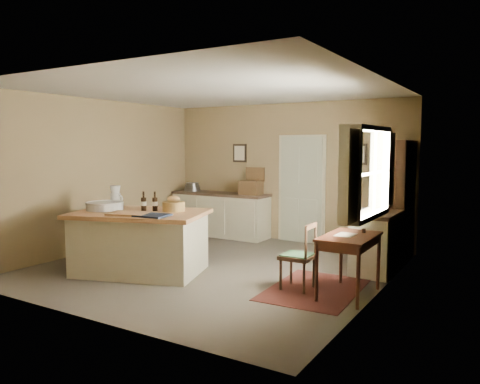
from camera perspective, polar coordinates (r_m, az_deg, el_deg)
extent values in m
plane|color=#60574A|center=(7.33, -3.10, -9.16)|extent=(5.00, 5.00, 0.00)
cube|color=olive|center=(9.27, 5.60, 2.40)|extent=(5.00, 0.10, 2.70)
cube|color=olive|center=(5.24, -18.76, -0.37)|extent=(5.00, 0.10, 2.70)
cube|color=olive|center=(8.76, -16.80, 2.00)|extent=(0.10, 5.00, 2.70)
cube|color=olive|center=(6.06, 16.76, 0.47)|extent=(0.10, 5.00, 2.70)
plane|color=silver|center=(7.13, -3.22, 12.31)|extent=(5.00, 5.00, 0.00)
cube|color=#AFB396|center=(9.12, 7.48, 0.47)|extent=(0.97, 0.06, 2.11)
cube|color=black|center=(9.74, -0.03, 4.77)|extent=(0.32, 0.02, 0.38)
cube|color=beige|center=(9.73, -0.07, 4.76)|extent=(0.24, 0.01, 0.30)
cube|color=black|center=(8.71, 14.22, 4.48)|extent=(0.32, 0.02, 0.38)
cube|color=beige|center=(8.70, 14.20, 4.48)|extent=(0.24, 0.01, 0.30)
cube|color=beige|center=(5.94, 15.02, -2.80)|extent=(0.25, 1.32, 0.06)
cube|color=beige|center=(5.88, 15.29, 7.48)|extent=(0.25, 1.32, 0.06)
cube|color=white|center=(5.85, 16.28, 2.27)|extent=(0.01, 1.20, 1.00)
cube|color=beige|center=(5.08, 13.51, 1.85)|extent=(0.04, 0.35, 1.00)
cube|color=beige|center=(6.66, 17.81, 2.61)|extent=(0.04, 0.35, 1.00)
cube|color=beige|center=(7.10, -12.07, -6.24)|extent=(2.01, 1.59, 0.85)
cube|color=#A67345|center=(7.02, -12.15, -2.60)|extent=(2.18, 1.75, 0.06)
cylinder|color=white|center=(7.33, -16.16, -1.68)|extent=(0.55, 0.55, 0.11)
cube|color=#A67345|center=(6.74, -13.38, -2.58)|extent=(0.64, 0.54, 0.03)
cube|color=black|center=(6.52, -10.63, -2.82)|extent=(0.47, 0.40, 0.02)
cylinder|color=olive|center=(6.97, -8.09, -1.76)|extent=(0.33, 0.33, 0.14)
cylinder|color=black|center=(7.07, -11.67, -1.10)|extent=(0.08, 0.08, 0.29)
cylinder|color=black|center=(7.02, -10.33, -1.12)|extent=(0.08, 0.08, 0.29)
cube|color=beige|center=(9.77, -2.39, -2.86)|extent=(2.08, 0.57, 0.85)
cube|color=#332319|center=(9.71, -2.40, -0.24)|extent=(2.12, 0.60, 0.05)
cube|color=#462E18|center=(9.32, 1.33, 0.53)|extent=(0.42, 0.31, 0.28)
cylinder|color=#59544F|center=(10.12, -5.84, 0.63)|extent=(0.35, 0.35, 0.18)
cube|color=#441811|center=(6.32, 9.08, -11.63)|extent=(1.17, 1.65, 0.01)
cube|color=#391A0F|center=(5.99, 13.20, -5.31)|extent=(0.59, 0.96, 0.03)
cube|color=#391A0F|center=(6.00, 13.19, -5.96)|extent=(0.53, 0.90, 0.10)
cube|color=silver|center=(6.00, 12.75, -5.10)|extent=(0.22, 0.30, 0.01)
cylinder|color=black|center=(6.20, 14.86, -4.59)|extent=(0.05, 0.05, 0.05)
cylinder|color=#391A0F|center=(5.75, 9.31, -9.66)|extent=(0.04, 0.04, 0.72)
cylinder|color=#391A0F|center=(5.59, 14.20, -10.21)|extent=(0.04, 0.04, 0.72)
cylinder|color=#391A0F|center=(6.55, 12.20, -7.82)|extent=(0.04, 0.04, 0.72)
cylinder|color=#391A0F|center=(6.41, 16.52, -8.23)|extent=(0.04, 0.04, 0.72)
cube|color=beige|center=(7.26, 16.31, -6.07)|extent=(0.55, 1.00, 0.85)
cube|color=#332319|center=(7.19, 16.41, -2.55)|extent=(0.58, 1.04, 0.05)
cylinder|color=silver|center=(7.04, 15.88, -2.13)|extent=(0.24, 0.24, 0.09)
cube|color=black|center=(7.62, 18.18, -1.35)|extent=(0.33, 0.04, 1.96)
cube|color=black|center=(8.44, 19.48, -0.74)|extent=(0.33, 0.04, 1.96)
cube|color=black|center=(8.00, 19.96, -1.09)|extent=(0.02, 0.88, 1.96)
cube|color=black|center=(8.19, 18.65, -7.51)|extent=(0.33, 0.84, 0.03)
cube|color=black|center=(8.09, 18.76, -4.13)|extent=(0.33, 0.84, 0.03)
cube|color=black|center=(8.03, 18.87, -0.68)|extent=(0.33, 0.84, 0.03)
cube|color=black|center=(8.00, 18.96, 2.11)|extent=(0.33, 0.84, 0.03)
cube|color=black|center=(7.98, 19.06, 4.92)|extent=(0.33, 0.84, 0.03)
cylinder|color=white|center=(8.02, 18.89, -0.25)|extent=(0.12, 0.12, 0.11)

